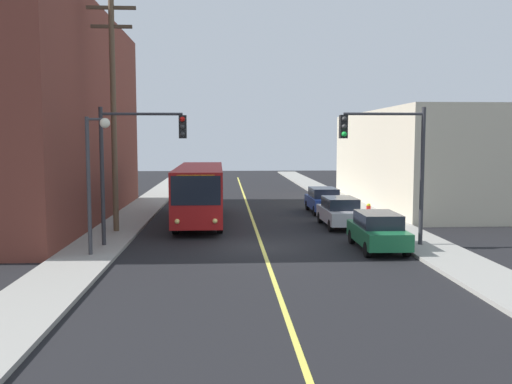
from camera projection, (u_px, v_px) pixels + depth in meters
ground_plane at (262, 247)px, 24.65m from camera, size 120.00×120.00×0.00m
sidewalk_left at (134, 216)px, 34.17m from camera, size 2.50×90.00×0.15m
sidewalk_right at (366, 214)px, 34.99m from camera, size 2.50×90.00×0.15m
lane_stripe_center at (248, 206)px, 39.56m from camera, size 0.16×60.00×0.01m
building_left_brick at (18, 116)px, 31.87m from camera, size 10.00×22.75×12.16m
building_right_warehouse at (447, 159)px, 40.24m from camera, size 12.00×20.53×6.74m
city_bus at (200, 190)px, 32.12m from camera, size 2.68×12.18×3.20m
parked_car_green at (378, 231)px, 23.89m from camera, size 1.88×4.43×1.62m
parked_car_silver at (340, 212)px, 30.14m from camera, size 1.87×4.42×1.62m
parked_car_blue at (323, 200)px, 36.06m from camera, size 1.86×4.42×1.62m
utility_pole_near at (113, 104)px, 27.45m from camera, size 2.40×0.28×11.61m
traffic_signal_left_corner at (137, 150)px, 23.99m from camera, size 3.75×0.48×6.00m
traffic_signal_right_corner at (388, 150)px, 23.94m from camera, size 3.75×0.48×6.00m
street_lamp_left at (94, 165)px, 21.96m from camera, size 0.98×0.40×5.50m
fire_hydrant at (369, 210)px, 32.78m from camera, size 0.44×0.26×0.84m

